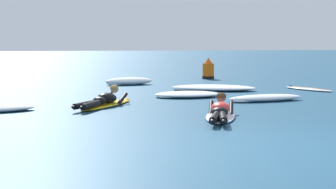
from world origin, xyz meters
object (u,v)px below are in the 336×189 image
(surfer_far, at_px, (105,101))
(drifting_surfboard, at_px, (308,89))
(channel_marker_buoy, at_px, (208,71))
(surfer_near, at_px, (220,112))

(surfer_far, relative_size, drifting_surfboard, 1.26)
(surfer_far, distance_m, channel_marker_buoy, 9.60)
(surfer_far, distance_m, drifting_surfboard, 7.46)
(surfer_near, xyz_separation_m, surfer_far, (-2.26, 2.37, 0.00))
(surfer_far, height_order, drifting_surfboard, surfer_far)
(drifting_surfboard, bearing_deg, channel_marker_buoy, 110.91)
(channel_marker_buoy, bearing_deg, drifting_surfboard, -69.09)
(channel_marker_buoy, bearing_deg, surfer_far, -119.88)
(surfer_near, distance_m, channel_marker_buoy, 10.99)
(surfer_near, xyz_separation_m, channel_marker_buoy, (2.53, 10.69, 0.21))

